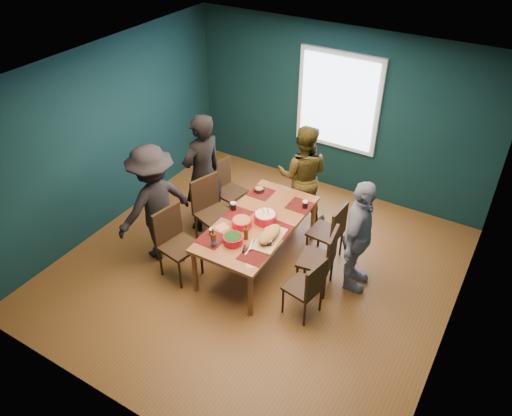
# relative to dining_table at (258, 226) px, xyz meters

# --- Properties ---
(room) EXTENTS (5.01, 5.01, 2.71)m
(room) POSITION_rel_dining_table_xyz_m (0.05, 0.15, 0.72)
(room) COLOR brown
(room) RESTS_ON ground
(dining_table) EXTENTS (0.97, 1.90, 0.72)m
(dining_table) POSITION_rel_dining_table_xyz_m (0.00, 0.00, 0.00)
(dining_table) COLOR #A15D30
(dining_table) RESTS_ON floor
(chair_left_far) EXTENTS (0.48, 0.48, 0.93)m
(chair_left_far) POSITION_rel_dining_table_xyz_m (-1.02, 0.75, -0.11)
(chair_left_far) COLOR black
(chair_left_far) RESTS_ON floor
(chair_left_mid) EXTENTS (0.58, 0.58, 1.02)m
(chair_left_mid) POSITION_rel_dining_table_xyz_m (-0.85, 0.11, -0.06)
(chair_left_mid) COLOR black
(chair_left_mid) RESTS_ON floor
(chair_left_near) EXTENTS (0.52, 0.52, 0.99)m
(chair_left_near) POSITION_rel_dining_table_xyz_m (-0.86, -0.70, -0.07)
(chair_left_near) COLOR black
(chair_left_near) RESTS_ON floor
(chair_right_far) EXTENTS (0.44, 0.44, 0.91)m
(chair_right_far) POSITION_rel_dining_table_xyz_m (0.81, 0.58, -0.12)
(chair_right_far) COLOR black
(chair_right_far) RESTS_ON floor
(chair_right_mid) EXTENTS (0.48, 0.48, 0.94)m
(chair_right_mid) POSITION_rel_dining_table_xyz_m (0.96, 0.00, -0.10)
(chair_right_mid) COLOR black
(chair_right_mid) RESTS_ON floor
(chair_right_near) EXTENTS (0.45, 0.45, 0.85)m
(chair_right_near) POSITION_rel_dining_table_xyz_m (1.01, -0.52, -0.15)
(chair_right_near) COLOR black
(chair_right_near) RESTS_ON floor
(person_far_left) EXTENTS (0.59, 0.76, 1.84)m
(person_far_left) POSITION_rel_dining_table_xyz_m (-1.13, 0.35, 0.27)
(person_far_left) COLOR black
(person_far_left) RESTS_ON floor
(person_back) EXTENTS (0.93, 0.83, 1.59)m
(person_back) POSITION_rel_dining_table_xyz_m (0.05, 1.22, 0.15)
(person_back) COLOR black
(person_back) RESTS_ON floor
(person_right) EXTENTS (0.47, 0.96, 1.58)m
(person_right) POSITION_rel_dining_table_xyz_m (1.28, 0.29, 0.14)
(person_right) COLOR silver
(person_right) RESTS_ON floor
(person_near_left) EXTENTS (0.92, 1.24, 1.71)m
(person_near_left) POSITION_rel_dining_table_xyz_m (-1.30, -0.52, 0.20)
(person_near_left) COLOR black
(person_near_left) RESTS_ON floor
(bowl_salad) EXTENTS (0.26, 0.26, 0.11)m
(bowl_salad) POSITION_rel_dining_table_xyz_m (-0.13, -0.19, 0.12)
(bowl_salad) COLOR red
(bowl_salad) RESTS_ON dining_table
(bowl_dumpling) EXTENTS (0.30, 0.30, 0.28)m
(bowl_dumpling) POSITION_rel_dining_table_xyz_m (0.08, 0.06, 0.13)
(bowl_dumpling) COLOR red
(bowl_dumpling) RESTS_ON dining_table
(bowl_herbs) EXTENTS (0.25, 0.25, 0.11)m
(bowl_herbs) POSITION_rel_dining_table_xyz_m (-0.04, -0.53, 0.13)
(bowl_herbs) COLOR red
(bowl_herbs) RESTS_ON dining_table
(cutting_board) EXTENTS (0.36, 0.69, 0.15)m
(cutting_board) POSITION_rel_dining_table_xyz_m (0.32, -0.25, 0.14)
(cutting_board) COLOR tan
(cutting_board) RESTS_ON dining_table
(small_bowl) EXTENTS (0.14, 0.14, 0.06)m
(small_bowl) POSITION_rel_dining_table_xyz_m (-0.35, 0.63, 0.10)
(small_bowl) COLOR black
(small_bowl) RESTS_ON dining_table
(beer_bottle_a) EXTENTS (0.07, 0.07, 0.27)m
(beer_bottle_a) POSITION_rel_dining_table_xyz_m (-0.21, -0.71, 0.16)
(beer_bottle_a) COLOR #4A2C0D
(beer_bottle_a) RESTS_ON dining_table
(beer_bottle_b) EXTENTS (0.06, 0.06, 0.22)m
(beer_bottle_b) POSITION_rel_dining_table_xyz_m (0.06, -0.38, 0.15)
(beer_bottle_b) COLOR #4A2C0D
(beer_bottle_b) RESTS_ON dining_table
(cola_glass_a) EXTENTS (0.07, 0.07, 0.09)m
(cola_glass_a) POSITION_rel_dining_table_xyz_m (-0.36, -0.53, 0.12)
(cola_glass_a) COLOR black
(cola_glass_a) RESTS_ON dining_table
(cola_glass_b) EXTENTS (0.07, 0.07, 0.10)m
(cola_glass_b) POSITION_rel_dining_table_xyz_m (0.38, -0.36, 0.12)
(cola_glass_b) COLOR black
(cola_glass_b) RESTS_ON dining_table
(cola_glass_c) EXTENTS (0.08, 0.08, 0.11)m
(cola_glass_c) POSITION_rel_dining_table_xyz_m (0.39, 0.61, 0.13)
(cola_glass_c) COLOR black
(cola_glass_c) RESTS_ON dining_table
(cola_glass_d) EXTENTS (0.08, 0.08, 0.11)m
(cola_glass_d) POSITION_rel_dining_table_xyz_m (-0.43, 0.07, 0.13)
(cola_glass_d) COLOR black
(cola_glass_d) RESTS_ON dining_table
(napkin_a) EXTENTS (0.17, 0.17, 0.00)m
(napkin_a) POSITION_rel_dining_table_xyz_m (0.39, 0.10, 0.07)
(napkin_a) COLOR #EB7F63
(napkin_a) RESTS_ON dining_table
(napkin_b) EXTENTS (0.20, 0.20, 0.00)m
(napkin_b) POSITION_rel_dining_table_xyz_m (-0.33, -0.34, 0.07)
(napkin_b) COLOR #EB7F63
(napkin_b) RESTS_ON dining_table
(napkin_c) EXTENTS (0.20, 0.20, 0.00)m
(napkin_c) POSITION_rel_dining_table_xyz_m (0.37, -0.76, 0.07)
(napkin_c) COLOR #EB7F63
(napkin_c) RESTS_ON dining_table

